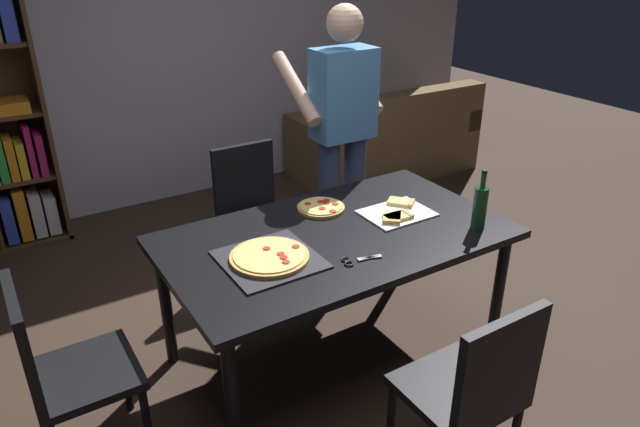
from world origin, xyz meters
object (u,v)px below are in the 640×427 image
object	(u,v)px
kitchen_scissors	(355,260)
chair_far_side	(252,206)
chair_near_camera	(474,387)
person_serving_pizza	(341,129)
chair_left_end	(60,366)
wine_bottle	(480,206)
second_pizza_plain	(321,207)
couch	(387,143)
dining_table	(336,245)
pepperoni_pizza_on_tray	(270,257)

from	to	relation	value
kitchen_scissors	chair_far_side	bearing A→B (deg)	86.62
chair_near_camera	person_serving_pizza	size ratio (longest dim) A/B	0.51
chair_left_end	wine_bottle	bearing A→B (deg)	-9.35
chair_left_end	person_serving_pizza	size ratio (longest dim) A/B	0.51
wine_bottle	second_pizza_plain	bearing A→B (deg)	132.84
couch	kitchen_scissors	size ratio (longest dim) A/B	8.62
person_serving_pizza	second_pizza_plain	distance (m)	0.71
chair_far_side	second_pizza_plain	bearing A→B (deg)	-83.00
chair_far_side	chair_left_end	size ratio (longest dim) A/B	1.00
chair_near_camera	second_pizza_plain	xyz separation A→B (m)	(0.09, 1.26, 0.25)
kitchen_scissors	second_pizza_plain	bearing A→B (deg)	73.83
dining_table	couch	xyz separation A→B (m)	(1.90, 1.99, -0.38)
person_serving_pizza	pepperoni_pizza_on_tray	xyz separation A→B (m)	(-0.95, -0.82, -0.23)
couch	pepperoni_pizza_on_tray	bearing A→B (deg)	-138.38
chair_left_end	wine_bottle	size ratio (longest dim) A/B	2.85
chair_near_camera	chair_left_end	bearing A→B (deg)	143.85
chair_near_camera	chair_left_end	size ratio (longest dim) A/B	1.00
couch	second_pizza_plain	size ratio (longest dim) A/B	6.58
chair_near_camera	pepperoni_pizza_on_tray	distance (m)	1.04
chair_near_camera	chair_left_end	world-z (taller)	same
couch	pepperoni_pizza_on_tray	world-z (taller)	couch
dining_table	pepperoni_pizza_on_tray	size ratio (longest dim) A/B	4.02
couch	person_serving_pizza	xyz separation A→B (m)	(-1.36, -1.22, 0.70)
chair_left_end	wine_bottle	world-z (taller)	wine_bottle
chair_left_end	second_pizza_plain	world-z (taller)	chair_left_end
dining_table	second_pizza_plain	size ratio (longest dim) A/B	6.63
kitchen_scissors	dining_table	bearing A→B (deg)	74.91
couch	wine_bottle	world-z (taller)	wine_bottle
chair_left_end	pepperoni_pizza_on_tray	xyz separation A→B (m)	(0.94, -0.06, 0.25)
chair_left_end	kitchen_scissors	xyz separation A→B (m)	(1.27, -0.28, 0.24)
chair_far_side	dining_table	bearing A→B (deg)	-90.00
person_serving_pizza	wine_bottle	bearing A→B (deg)	-84.36
dining_table	chair_left_end	size ratio (longest dim) A/B	1.91
dining_table	kitchen_scissors	size ratio (longest dim) A/B	8.68
chair_left_end	second_pizza_plain	distance (m)	1.48
wine_bottle	kitchen_scissors	size ratio (longest dim) A/B	1.59
wine_bottle	second_pizza_plain	distance (m)	0.84
wine_bottle	kitchen_scissors	bearing A→B (deg)	175.87
couch	pepperoni_pizza_on_tray	distance (m)	3.12
couch	chair_left_end	bearing A→B (deg)	-148.53
second_pizza_plain	wine_bottle	bearing A→B (deg)	-47.16
person_serving_pizza	kitchen_scissors	xyz separation A→B (m)	(-0.62, -1.04, -0.24)
chair_far_side	chair_left_end	distance (m)	1.67
wine_bottle	second_pizza_plain	world-z (taller)	wine_bottle
pepperoni_pizza_on_tray	wine_bottle	distance (m)	1.09
second_pizza_plain	chair_far_side	bearing A→B (deg)	97.00
chair_far_side	couch	xyz separation A→B (m)	(1.90, 1.00, -0.21)
dining_table	couch	bearing A→B (deg)	46.29
dining_table	couch	world-z (taller)	couch
dining_table	chair_far_side	distance (m)	1.00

